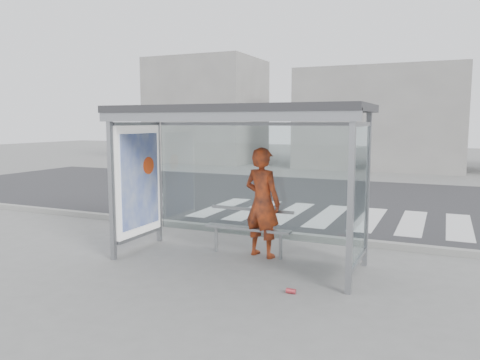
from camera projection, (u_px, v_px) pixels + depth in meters
name	position (u px, v px, depth m)	size (l,w,h in m)	color
ground	(237.00, 262.00, 7.88)	(80.00, 80.00, 0.00)	slate
road	(331.00, 200.00, 14.23)	(30.00, 10.00, 0.01)	#2C2C2E
curb	(275.00, 234.00, 9.64)	(30.00, 0.18, 0.12)	gray
crosswalk	(348.00, 218.00, 11.56)	(7.55, 3.00, 0.00)	silver
bus_shelter	(218.00, 144.00, 7.84)	(4.25, 1.65, 2.62)	gray
building_left	(207.00, 111.00, 27.85)	(6.00, 5.00, 6.00)	gray
building_center	(381.00, 119.00, 23.91)	(8.00, 5.00, 5.00)	gray
person	(262.00, 202.00, 8.14)	(0.70, 0.46, 1.92)	#E25915
bench	(248.00, 228.00, 8.27)	(1.59, 0.31, 0.82)	gray
soda_can	(291.00, 291.00, 6.45)	(0.07, 0.07, 0.13)	#E4434E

